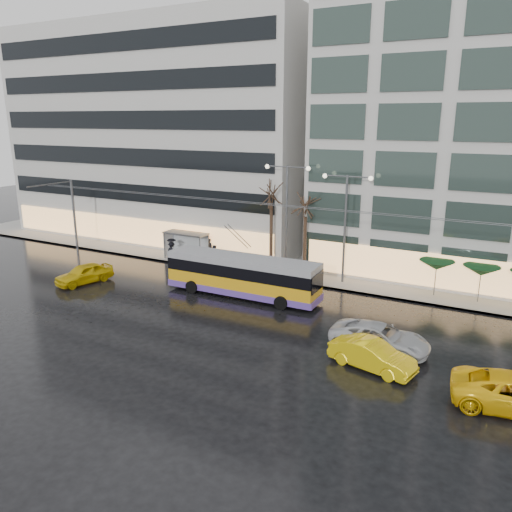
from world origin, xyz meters
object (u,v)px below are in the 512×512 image
Objects in this scene: bus_shelter at (184,239)px; taxi_a at (84,274)px; street_lamp_near at (287,205)px; trolleybus at (242,277)px.

bus_shelter is 0.91× the size of taxi_a.
street_lamp_near reaches higher than bus_shelter.
trolleybus reaches higher than bus_shelter.
bus_shelter is (-9.71, 6.14, 0.48)m from trolleybus.
taxi_a is at bearing -144.37° from street_lamp_near.
taxi_a is (-13.37, -9.58, -5.21)m from street_lamp_near.
bus_shelter is at bearing 147.69° from trolleybus.
street_lamp_near is 1.96× the size of taxi_a.
street_lamp_near is at bearing 50.61° from taxi_a.
trolleybus is 2.82× the size of bus_shelter.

